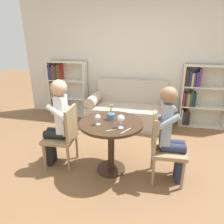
{
  "coord_description": "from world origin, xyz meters",
  "views": [
    {
      "loc": [
        0.56,
        -2.34,
        1.77
      ],
      "look_at": [
        0.0,
        0.05,
        0.86
      ],
      "focal_mm": 32.0,
      "sensor_mm": 36.0,
      "label": 1
    }
  ],
  "objects_px": {
    "person_left": "(57,121)",
    "wine_glass_right": "(121,119)",
    "bookshelf_right": "(198,96)",
    "chair_right": "(163,145)",
    "couch": "(129,110)",
    "flower_vase": "(111,115)",
    "person_right": "(171,133)",
    "chair_left": "(64,134)",
    "bookshelf_left": "(64,89)",
    "wine_glass_left": "(98,118)"
  },
  "relations": [
    {
      "from": "person_right",
      "to": "wine_glass_left",
      "type": "distance_m",
      "value": 0.94
    },
    {
      "from": "bookshelf_left",
      "to": "chair_right",
      "type": "bearing_deg",
      "value": -40.69
    },
    {
      "from": "bookshelf_right",
      "to": "wine_glass_right",
      "type": "xyz_separation_m",
      "value": [
        -1.23,
        -2.12,
        0.22
      ]
    },
    {
      "from": "bookshelf_right",
      "to": "flower_vase",
      "type": "height_order",
      "value": "bookshelf_right"
    },
    {
      "from": "chair_left",
      "to": "person_left",
      "type": "bearing_deg",
      "value": -87.54
    },
    {
      "from": "person_right",
      "to": "wine_glass_right",
      "type": "relative_size",
      "value": 7.37
    },
    {
      "from": "chair_right",
      "to": "wine_glass_left",
      "type": "relative_size",
      "value": 6.73
    },
    {
      "from": "chair_left",
      "to": "wine_glass_right",
      "type": "relative_size",
      "value": 5.28
    },
    {
      "from": "chair_left",
      "to": "flower_vase",
      "type": "height_order",
      "value": "flower_vase"
    },
    {
      "from": "couch",
      "to": "chair_right",
      "type": "relative_size",
      "value": 1.93
    },
    {
      "from": "bookshelf_left",
      "to": "person_left",
      "type": "bearing_deg",
      "value": -66.52
    },
    {
      "from": "bookshelf_right",
      "to": "person_right",
      "type": "xyz_separation_m",
      "value": [
        -0.62,
        -1.98,
        0.02
      ]
    },
    {
      "from": "chair_left",
      "to": "bookshelf_left",
      "type": "bearing_deg",
      "value": -157.89
    },
    {
      "from": "wine_glass_right",
      "to": "flower_vase",
      "type": "xyz_separation_m",
      "value": [
        -0.18,
        0.24,
        -0.06
      ]
    },
    {
      "from": "person_left",
      "to": "person_right",
      "type": "xyz_separation_m",
      "value": [
        1.53,
        0.01,
        -0.02
      ]
    },
    {
      "from": "couch",
      "to": "wine_glass_right",
      "type": "bearing_deg",
      "value": -85.13
    },
    {
      "from": "bookshelf_right",
      "to": "chair_right",
      "type": "relative_size",
      "value": 1.42
    },
    {
      "from": "bookshelf_left",
      "to": "wine_glass_left",
      "type": "distance_m",
      "value": 2.56
    },
    {
      "from": "wine_glass_left",
      "to": "flower_vase",
      "type": "height_order",
      "value": "flower_vase"
    },
    {
      "from": "couch",
      "to": "flower_vase",
      "type": "xyz_separation_m",
      "value": [
        -0.02,
        -1.61,
        0.49
      ]
    },
    {
      "from": "couch",
      "to": "flower_vase",
      "type": "distance_m",
      "value": 1.68
    },
    {
      "from": "couch",
      "to": "bookshelf_right",
      "type": "xyz_separation_m",
      "value": [
        1.39,
        0.27,
        0.34
      ]
    },
    {
      "from": "chair_right",
      "to": "wine_glass_right",
      "type": "xyz_separation_m",
      "value": [
        -0.52,
        -0.13,
        0.37
      ]
    },
    {
      "from": "chair_right",
      "to": "wine_glass_right",
      "type": "bearing_deg",
      "value": 100.18
    },
    {
      "from": "bookshelf_left",
      "to": "bookshelf_right",
      "type": "height_order",
      "value": "same"
    },
    {
      "from": "person_left",
      "to": "couch",
      "type": "bearing_deg",
      "value": 152.47
    },
    {
      "from": "couch",
      "to": "person_right",
      "type": "xyz_separation_m",
      "value": [
        0.77,
        -1.71,
        0.36
      ]
    },
    {
      "from": "bookshelf_right",
      "to": "chair_right",
      "type": "bearing_deg",
      "value": -109.53
    },
    {
      "from": "wine_glass_left",
      "to": "wine_glass_right",
      "type": "height_order",
      "value": "wine_glass_right"
    },
    {
      "from": "bookshelf_left",
      "to": "wine_glass_right",
      "type": "bearing_deg",
      "value": -49.84
    },
    {
      "from": "flower_vase",
      "to": "wine_glass_right",
      "type": "bearing_deg",
      "value": -52.91
    },
    {
      "from": "person_right",
      "to": "flower_vase",
      "type": "distance_m",
      "value": 0.81
    },
    {
      "from": "couch",
      "to": "bookshelf_left",
      "type": "xyz_separation_m",
      "value": [
        -1.63,
        0.27,
        0.31
      ]
    },
    {
      "from": "wine_glass_left",
      "to": "wine_glass_right",
      "type": "relative_size",
      "value": 0.78
    },
    {
      "from": "wine_glass_right",
      "to": "flower_vase",
      "type": "bearing_deg",
      "value": 127.09
    },
    {
      "from": "person_left",
      "to": "person_right",
      "type": "bearing_deg",
      "value": 86.8
    },
    {
      "from": "bookshelf_left",
      "to": "chair_left",
      "type": "distance_m",
      "value": 2.19
    },
    {
      "from": "bookshelf_left",
      "to": "wine_glass_right",
      "type": "distance_m",
      "value": 2.78
    },
    {
      "from": "chair_left",
      "to": "wine_glass_right",
      "type": "bearing_deg",
      "value": 77.0
    },
    {
      "from": "couch",
      "to": "bookshelf_left",
      "type": "relative_size",
      "value": 1.36
    },
    {
      "from": "bookshelf_left",
      "to": "chair_right",
      "type": "relative_size",
      "value": 1.42
    },
    {
      "from": "couch",
      "to": "chair_left",
      "type": "xyz_separation_m",
      "value": [
        -0.68,
        -1.71,
        0.18
      ]
    },
    {
      "from": "person_right",
      "to": "chair_left",
      "type": "bearing_deg",
      "value": 86.23
    },
    {
      "from": "couch",
      "to": "chair_right",
      "type": "xyz_separation_m",
      "value": [
        0.68,
        -1.72,
        0.18
      ]
    },
    {
      "from": "person_left",
      "to": "wine_glass_right",
      "type": "xyz_separation_m",
      "value": [
        0.92,
        -0.13,
        0.17
      ]
    },
    {
      "from": "bookshelf_left",
      "to": "person_right",
      "type": "xyz_separation_m",
      "value": [
        2.4,
        -1.97,
        0.05
      ]
    },
    {
      "from": "bookshelf_right",
      "to": "person_left",
      "type": "xyz_separation_m",
      "value": [
        -2.15,
        -1.99,
        0.05
      ]
    },
    {
      "from": "couch",
      "to": "chair_right",
      "type": "distance_m",
      "value": 1.86
    },
    {
      "from": "flower_vase",
      "to": "chair_right",
      "type": "bearing_deg",
      "value": -8.71
    },
    {
      "from": "bookshelf_right",
      "to": "person_right",
      "type": "relative_size",
      "value": 1.02
    }
  ]
}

